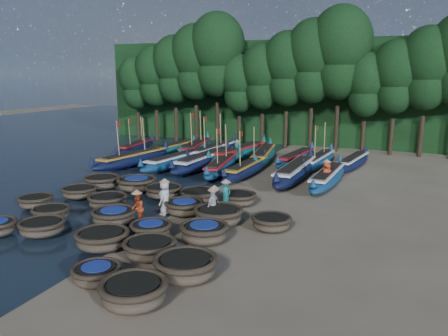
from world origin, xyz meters
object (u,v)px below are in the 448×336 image
at_px(coracle_11, 51,213).
at_px(coracle_10, 36,201).
at_px(long_boat_15, 296,158).
at_px(coracle_24, 238,198).
at_px(fisherman_5, 237,152).
at_px(coracle_7, 102,239).
at_px(coracle_16, 108,201).
at_px(coracle_21, 137,183).
at_px(long_boat_5, 221,166).
at_px(long_boat_11, 196,148).
at_px(long_boat_14, 264,155).
at_px(fisherman_0, 165,196).
at_px(coracle_6, 42,227).
at_px(long_boat_9, 136,147).
at_px(coracle_8, 150,248).
at_px(coracle_23, 199,196).
at_px(coracle_18, 218,215).
at_px(long_boat_6, 247,168).
at_px(long_boat_8, 328,177).
at_px(coracle_17, 184,207).
at_px(long_boat_4, 203,161).
at_px(fisherman_2, 137,207).
at_px(coracle_20, 102,182).
at_px(long_boat_12, 213,151).
at_px(long_boat_16, 318,160).
at_px(coracle_12, 114,216).
at_px(long_boat_2, 133,159).
at_px(coracle_13, 151,229).
at_px(long_boat_3, 176,161).
at_px(coracle_19, 271,222).
at_px(coracle_22, 164,191).
at_px(fisherman_3, 214,202).
at_px(long_boat_13, 239,153).
at_px(long_boat_7, 295,171).
at_px(coracle_14, 204,232).
at_px(coracle_9, 186,267).
at_px(fisherman_4, 213,203).
at_px(coracle_4, 134,292).
at_px(long_boat_10, 172,149).
at_px(fisherman_1, 226,194).

bearing_deg(coracle_11, coracle_10, 151.02).
bearing_deg(long_boat_15, coracle_24, -83.75).
distance_m(coracle_10, fisherman_5, 15.72).
height_order(coracle_7, coracle_16, coracle_7).
height_order(coracle_21, long_boat_5, long_boat_5).
distance_m(coracle_7, coracle_10, 7.27).
height_order(coracle_11, long_boat_11, long_boat_11).
xyz_separation_m(long_boat_14, fisherman_0, (-0.62, -14.25, 0.35)).
relative_size(coracle_6, long_boat_9, 0.29).
height_order(coracle_8, coracle_23, coracle_23).
xyz_separation_m(coracle_18, long_boat_15, (0.12, 14.93, 0.04)).
bearing_deg(long_boat_6, long_boat_8, -3.39).
xyz_separation_m(coracle_17, coracle_24, (1.89, 2.51, -0.03)).
distance_m(long_boat_4, fisherman_2, 12.29).
bearing_deg(long_boat_11, coracle_20, -100.94).
xyz_separation_m(long_boat_12, long_boat_16, (8.78, -0.44, -0.05)).
xyz_separation_m(coracle_12, long_boat_2, (-6.67, 11.42, 0.14)).
relative_size(coracle_13, long_boat_3, 0.25).
distance_m(coracle_6, fisherman_0, 5.72).
relative_size(coracle_23, long_boat_11, 0.26).
height_order(coracle_19, coracle_22, coracle_22).
bearing_deg(coracle_24, coracle_20, 179.36).
distance_m(long_boat_9, long_boat_12, 7.28).
relative_size(fisherman_2, fisherman_3, 1.01).
relative_size(coracle_18, long_boat_13, 0.25).
height_order(long_boat_9, long_boat_14, long_boat_9).
bearing_deg(long_boat_7, long_boat_16, 83.90).
xyz_separation_m(coracle_18, long_boat_13, (-4.50, 14.76, 0.14)).
bearing_deg(long_boat_11, long_boat_3, -89.29).
xyz_separation_m(coracle_14, fisherman_3, (-0.89, 3.09, 0.34)).
relative_size(coracle_13, fisherman_2, 1.14).
distance_m(coracle_9, fisherman_4, 6.12).
xyz_separation_m(coracle_12, coracle_13, (2.49, -0.83, -0.02)).
bearing_deg(coracle_9, coracle_4, -106.13).
xyz_separation_m(coracle_4, fisherman_4, (-0.97, 8.04, 0.38)).
distance_m(coracle_17, long_boat_15, 14.43).
distance_m(coracle_12, long_boat_10, 17.94).
distance_m(coracle_7, long_boat_11, 20.86).
xyz_separation_m(coracle_11, long_boat_8, (10.98, 11.69, 0.15)).
distance_m(coracle_14, fisherman_1, 4.37).
xyz_separation_m(coracle_9, coracle_20, (-10.18, 8.73, -0.03)).
height_order(long_boat_6, long_boat_9, long_boat_6).
bearing_deg(long_boat_12, long_boat_3, -96.21).
xyz_separation_m(coracle_8, coracle_24, (0.71, 7.57, -0.01)).
xyz_separation_m(long_boat_3, long_boat_16, (9.70, 4.21, -0.03)).
distance_m(coracle_21, long_boat_12, 11.42).
xyz_separation_m(coracle_8, long_boat_2, (-10.17, 13.99, 0.16)).
distance_m(coracle_7, coracle_14, 4.05).
distance_m(coracle_10, long_boat_11, 16.99).
bearing_deg(long_boat_13, fisherman_1, -62.58).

